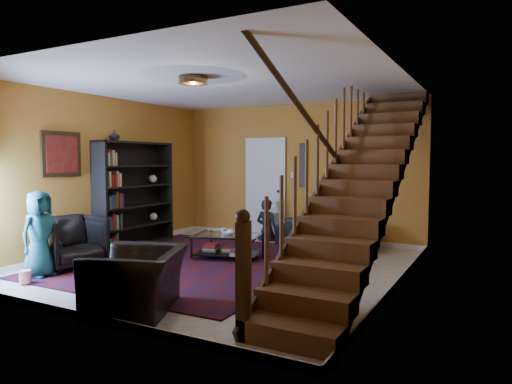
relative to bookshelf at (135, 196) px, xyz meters
The scene contains 21 objects.
floor 2.66m from the bookshelf, 14.01° to the right, with size 5.50×5.50×0.00m, color beige.
room 1.59m from the bookshelf, 34.27° to the left, with size 5.50×5.50×5.50m.
staircase 4.59m from the bookshelf, ahead, with size 0.95×5.02×3.18m.
bookshelf is the anchor object (origin of this frame).
door 2.73m from the bookshelf, 51.26° to the left, with size 0.82×0.05×2.05m, color silver.
framed_picture 1.70m from the bookshelf, 96.28° to the right, with size 0.04×0.74×0.74m, color maroon.
wall_hanging 3.38m from the bookshelf, 39.82° to the left, with size 0.14×0.03×0.90m, color black.
ceiling_fixture 3.30m from the bookshelf, 30.20° to the right, with size 0.40×0.40×0.10m, color #3F2814.
rug 2.14m from the bookshelf, 19.38° to the right, with size 3.65×4.17×0.02m, color #430C0E.
sofa 3.72m from the bookshelf, 27.73° to the left, with size 1.86×0.73×0.54m, color black.
armchair_left 1.91m from the bookshelf, 78.81° to the right, with size 0.85×0.87×0.79m, color black.
armchair_right 3.97m from the bookshelf, 46.69° to the right, with size 1.05×0.92×0.69m, color black.
person_adult_a 2.71m from the bookshelf, 42.18° to the left, with size 0.48×0.31×1.31m, color black.
person_adult_b 4.21m from the bookshelf, 25.06° to the left, with size 0.59×0.46×1.22m, color black.
person_child 2.46m from the bookshelf, 79.24° to the right, with size 0.60×0.39×1.23m, color #195661.
coffee_table 2.30m from the bookshelf, ahead, with size 1.24×0.93×0.42m.
cup_a 2.27m from the bookshelf, ahead, with size 0.11×0.11×0.09m, color #999999.
cup_b 2.10m from the bookshelf, ahead, with size 0.09×0.09×0.09m, color #999999.
bowl 2.27m from the bookshelf, ahead, with size 0.20×0.20×0.05m, color #999999.
vase 1.24m from the bookshelf, 90.00° to the right, with size 0.18×0.18×0.19m, color #999999.
popcorn_bucket 2.94m from the bookshelf, 77.52° to the right, with size 0.15×0.15×0.17m, color red.
Camera 1 is at (3.75, -5.93, 1.66)m, focal length 32.00 mm.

